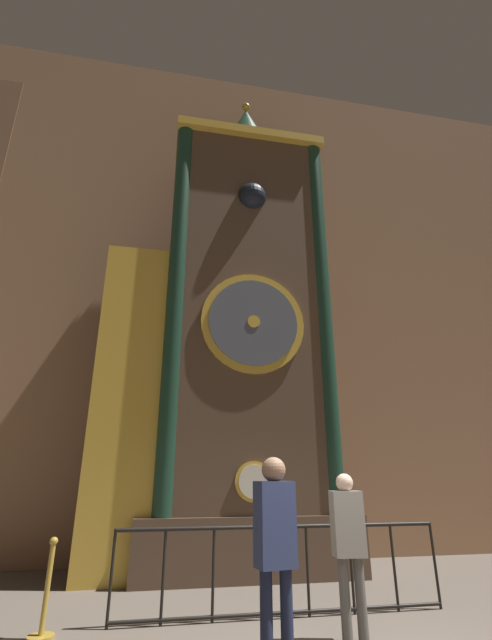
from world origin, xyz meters
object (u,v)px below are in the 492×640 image
(clock_tower, at_px, (230,332))
(stanchion_post, at_px, (45,605))
(visitor_near, at_px, (275,539))
(visitor_far, at_px, (348,537))

(clock_tower, height_order, stanchion_post, clock_tower)
(visitor_near, relative_size, stanchion_post, 1.84)
(visitor_near, xyz_separation_m, stanchion_post, (-2.18, 1.54, -0.78))
(clock_tower, xyz_separation_m, visitor_far, (0.85, -3.37, -3.46))
(clock_tower, xyz_separation_m, stanchion_post, (-2.38, -2.64, -4.14))
(visitor_far, xyz_separation_m, stanchion_post, (-3.24, 0.73, -0.68))
(clock_tower, bearing_deg, visitor_near, -92.71)
(clock_tower, height_order, visitor_near, clock_tower)
(visitor_near, relative_size, visitor_far, 1.09)
(visitor_near, xyz_separation_m, visitor_far, (1.05, 0.81, -0.10))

